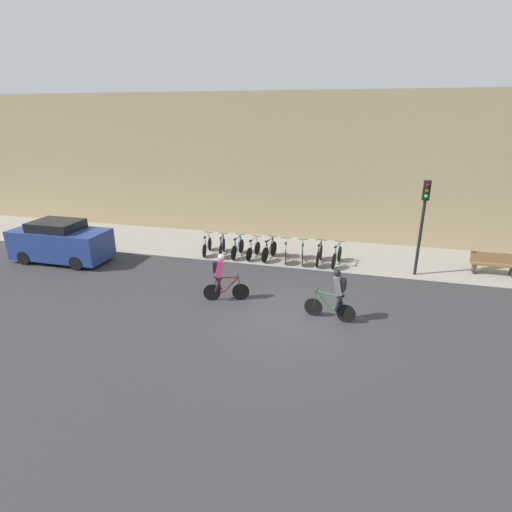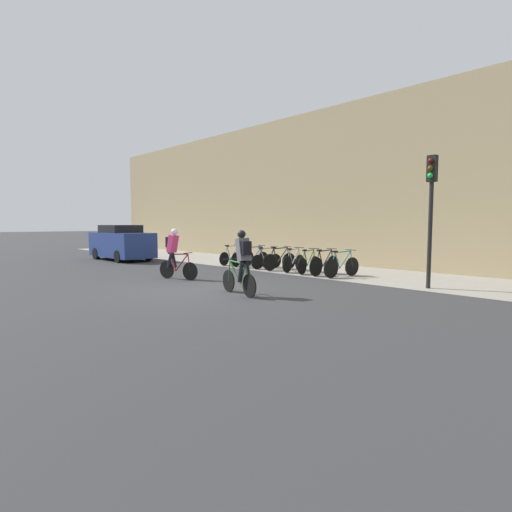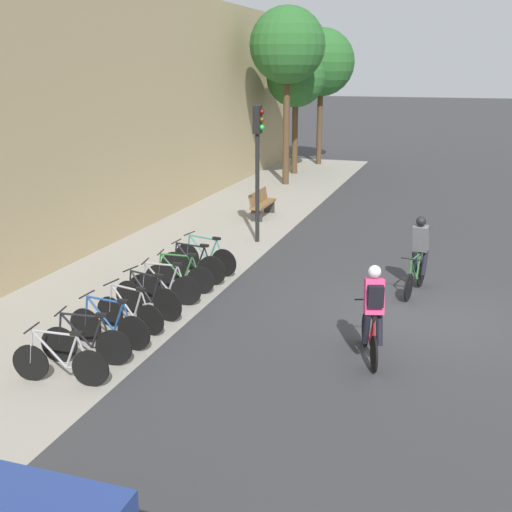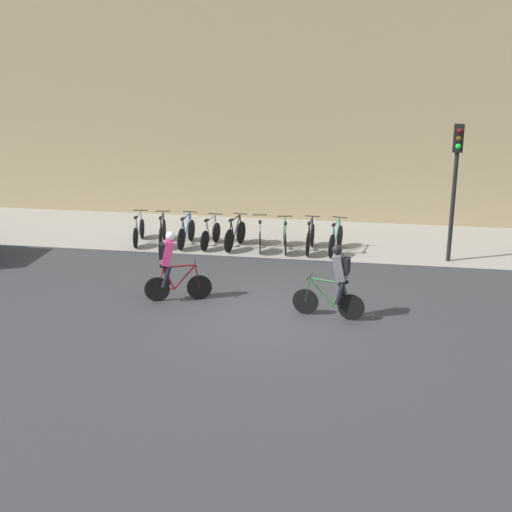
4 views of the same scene
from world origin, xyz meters
name	(u,v)px [view 2 (image 2 of 4)]	position (x,y,z in m)	size (l,w,h in m)	color
ground	(199,290)	(0.00, 0.00, 0.00)	(200.00, 200.00, 0.00)	#333335
kerb_strip	(335,271)	(0.00, 6.75, 0.00)	(44.00, 4.50, 0.01)	gray
building_facade	(370,184)	(0.00, 9.30, 3.68)	(44.00, 0.60, 7.37)	tan
cyclist_pink	(174,252)	(-2.50, 0.75, 0.95)	(1.58, 0.63, 1.75)	black
cyclist_grey	(242,260)	(1.51, 0.30, 0.95)	(1.67, 0.54, 1.75)	black
parked_bike_0	(232,256)	(-4.84, 5.37, 0.39)	(0.46, 1.65, 0.95)	black
parked_bike_1	(243,257)	(-4.09, 5.38, 0.39)	(0.46, 1.61, 0.96)	black
parked_bike_2	(254,258)	(-3.33, 5.37, 0.40)	(0.46, 1.69, 0.97)	black
parked_bike_3	(266,260)	(-2.57, 5.38, 0.38)	(0.46, 1.56, 0.94)	black
parked_bike_4	(279,260)	(-1.81, 5.38, 0.41)	(0.49, 1.64, 0.98)	black
parked_bike_5	(293,262)	(-1.05, 5.38, 0.40)	(0.46, 1.60, 0.96)	black
parked_bike_6	(308,263)	(-0.29, 5.38, 0.39)	(0.46, 1.60, 0.95)	black
parked_bike_7	(324,264)	(0.46, 5.38, 0.41)	(0.46, 1.68, 0.99)	black
parked_bike_8	(342,266)	(1.22, 5.37, 0.41)	(0.47, 1.73, 0.98)	black
traffic_light_pole	(431,197)	(4.45, 5.07, 2.68)	(0.26, 0.30, 3.89)	black
parked_car	(122,243)	(-10.79, 2.78, 0.90)	(4.30, 1.84, 1.85)	navy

